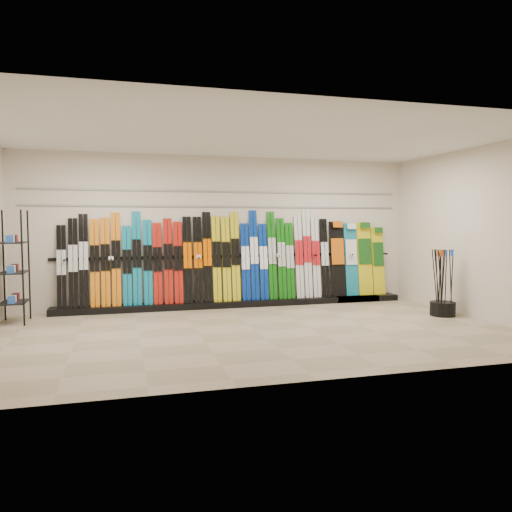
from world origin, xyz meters
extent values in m
plane|color=gray|center=(0.00, 0.00, 0.00)|extent=(8.00, 8.00, 0.00)
plane|color=beige|center=(0.00, 2.50, 1.50)|extent=(8.00, 0.00, 8.00)
plane|color=beige|center=(4.00, 0.00, 1.50)|extent=(0.00, 5.00, 5.00)
plane|color=silver|center=(0.00, 0.00, 3.00)|extent=(8.00, 8.00, 0.00)
cube|color=black|center=(0.22, 2.28, 0.06)|extent=(8.00, 0.40, 0.12)
cube|color=black|center=(-3.06, 2.34, 0.88)|extent=(0.17, 0.24, 1.52)
cube|color=black|center=(-2.85, 2.35, 0.94)|extent=(0.17, 0.26, 1.64)
cube|color=black|center=(-2.67, 2.36, 0.98)|extent=(0.17, 0.27, 1.73)
cube|color=orange|center=(-2.48, 2.35, 0.93)|extent=(0.17, 0.25, 1.63)
cube|color=orange|center=(-2.28, 2.35, 0.95)|extent=(0.17, 0.26, 1.66)
cube|color=orange|center=(-2.09, 2.36, 1.00)|extent=(0.17, 0.27, 1.76)
cube|color=#0D7596|center=(-1.89, 2.34, 0.87)|extent=(0.17, 0.23, 1.50)
cube|color=#0D7596|center=(-1.71, 2.36, 1.01)|extent=(0.17, 0.27, 1.77)
cube|color=#0D7596|center=(-1.51, 2.35, 0.93)|extent=(0.17, 0.25, 1.62)
cube|color=#B71910|center=(-1.32, 2.34, 0.90)|extent=(0.17, 0.24, 1.56)
cube|color=#B71910|center=(-1.12, 2.35, 0.94)|extent=(0.17, 0.26, 1.64)
cube|color=#B71910|center=(-0.92, 2.34, 0.91)|extent=(0.17, 0.25, 1.58)
cube|color=black|center=(-0.74, 2.35, 0.96)|extent=(0.17, 0.26, 1.68)
cube|color=black|center=(-0.54, 2.35, 0.96)|extent=(0.17, 0.26, 1.68)
cube|color=black|center=(-0.35, 2.36, 1.01)|extent=(0.17, 0.27, 1.77)
cube|color=gold|center=(-0.17, 2.35, 0.97)|extent=(0.17, 0.26, 1.69)
cube|color=gold|center=(0.03, 2.35, 0.96)|extent=(0.17, 0.26, 1.68)
cube|color=gold|center=(0.22, 2.36, 1.01)|extent=(0.17, 0.27, 1.77)
cube|color=#072E93|center=(0.42, 2.34, 0.89)|extent=(0.17, 0.24, 1.55)
cube|color=#072E93|center=(0.61, 2.36, 1.02)|extent=(0.17, 0.28, 1.81)
cube|color=#072E93|center=(0.80, 2.34, 0.89)|extent=(0.17, 0.24, 1.54)
cube|color=#0F630E|center=(0.99, 2.36, 1.01)|extent=(0.17, 0.28, 1.79)
cube|color=#0F630E|center=(1.19, 2.35, 0.94)|extent=(0.17, 0.26, 1.65)
cube|color=#0F630E|center=(1.37, 2.34, 0.90)|extent=(0.17, 0.24, 1.55)
cube|color=silver|center=(1.58, 2.35, 0.97)|extent=(0.17, 0.26, 1.71)
cube|color=silver|center=(1.77, 2.36, 1.03)|extent=(0.17, 0.28, 1.83)
cube|color=silver|center=(1.96, 2.35, 0.96)|extent=(0.17, 0.26, 1.68)
cube|color=black|center=(2.15, 2.35, 0.94)|extent=(0.17, 0.25, 1.64)
cube|color=black|center=(2.45, 2.36, 0.91)|extent=(0.32, 0.24, 1.58)
cube|color=#14728C|center=(2.77, 2.36, 0.89)|extent=(0.29, 0.24, 1.55)
cube|color=gold|center=(3.09, 2.36, 0.90)|extent=(0.33, 0.24, 1.57)
cube|color=gold|center=(3.41, 2.35, 0.85)|extent=(0.27, 0.23, 1.46)
cube|color=black|center=(-3.75, 1.70, 0.95)|extent=(0.40, 0.60, 1.90)
cylinder|color=black|center=(3.60, 0.34, 0.12)|extent=(0.45, 0.45, 0.25)
cylinder|color=black|center=(3.48, 0.34, 0.61)|extent=(0.11, 0.09, 1.18)
cylinder|color=black|center=(3.51, 0.30, 0.61)|extent=(0.16, 0.04, 1.17)
cylinder|color=black|center=(3.73, 0.28, 0.61)|extent=(0.13, 0.13, 1.17)
cylinder|color=black|center=(3.62, 0.37, 0.61)|extent=(0.04, 0.06, 1.18)
cylinder|color=black|center=(3.57, 0.37, 0.61)|extent=(0.04, 0.10, 1.18)
cylinder|color=black|center=(3.53, 0.42, 0.61)|extent=(0.05, 0.10, 1.18)
cylinder|color=black|center=(3.73, 0.30, 0.61)|extent=(0.03, 0.14, 1.18)
cylinder|color=black|center=(3.57, 0.40, 0.61)|extent=(0.08, 0.11, 1.18)
cylinder|color=black|center=(3.48, 0.20, 0.61)|extent=(0.11, 0.12, 1.18)
cylinder|color=black|center=(3.54, 0.49, 0.61)|extent=(0.10, 0.11, 1.18)
cylinder|color=black|center=(3.58, 0.24, 0.61)|extent=(0.07, 0.08, 1.18)
cube|color=gray|center=(0.00, 2.48, 2.00)|extent=(7.60, 0.02, 0.03)
cube|color=gray|center=(0.00, 2.48, 2.30)|extent=(7.60, 0.02, 0.03)
camera|label=1|loc=(-2.04, -7.37, 1.71)|focal=35.00mm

